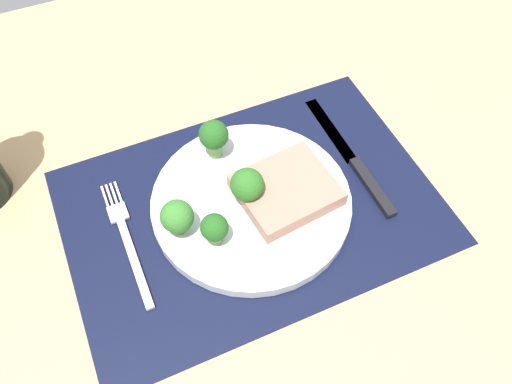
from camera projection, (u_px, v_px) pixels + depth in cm
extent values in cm
cube|color=tan|center=(251.00, 213.00, 69.95)|extent=(140.00, 110.00, 3.00)
cube|color=black|center=(251.00, 207.00, 68.60)|extent=(47.61, 32.96, 0.30)
cylinder|color=silver|center=(251.00, 203.00, 67.82)|extent=(25.80, 25.80, 1.60)
cube|color=tan|center=(286.00, 190.00, 66.66)|extent=(12.74, 11.45, 2.18)
cylinder|color=#5B8942|center=(247.00, 196.00, 66.48)|extent=(1.54, 1.54, 1.62)
sphere|color=#2D6B23|center=(247.00, 184.00, 64.33)|extent=(4.27, 4.27, 4.27)
cylinder|color=#6B994C|center=(215.00, 148.00, 70.57)|extent=(1.95, 1.95, 2.19)
sphere|color=#235B1E|center=(214.00, 135.00, 68.29)|extent=(3.97, 3.97, 3.97)
cylinder|color=#5B8942|center=(215.00, 237.00, 63.15)|extent=(1.75, 1.75, 1.45)
sphere|color=#235B1E|center=(214.00, 227.00, 61.37)|extent=(3.40, 3.40, 3.40)
cylinder|color=#5B8942|center=(179.00, 227.00, 64.00)|extent=(1.43, 1.43, 1.35)
sphere|color=#387A2D|center=(177.00, 216.00, 62.03)|extent=(4.09, 4.09, 4.09)
cube|color=silver|center=(135.00, 262.00, 63.48)|extent=(1.00, 13.00, 0.50)
cube|color=silver|center=(118.00, 213.00, 67.57)|extent=(2.40, 2.60, 0.40)
cube|color=silver|center=(105.00, 197.00, 68.99)|extent=(0.30, 3.60, 0.35)
cube|color=silver|center=(109.00, 195.00, 69.13)|extent=(0.30, 3.60, 0.35)
cube|color=silver|center=(114.00, 194.00, 69.27)|extent=(0.30, 3.60, 0.35)
cube|color=silver|center=(118.00, 192.00, 69.41)|extent=(0.30, 3.60, 0.35)
cube|color=black|center=(372.00, 187.00, 69.77)|extent=(1.40, 10.00, 0.80)
cube|color=silver|center=(331.00, 129.00, 76.01)|extent=(1.80, 13.00, 0.30)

